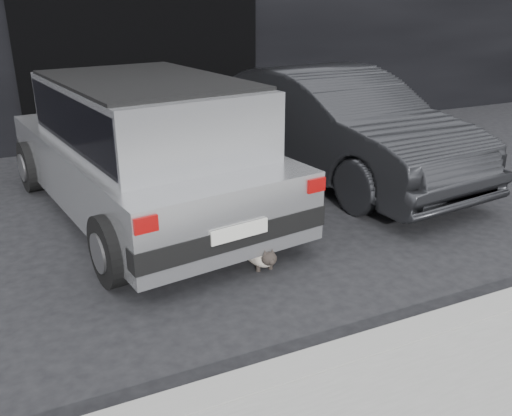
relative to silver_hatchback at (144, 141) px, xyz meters
name	(u,v)px	position (x,y,z in m)	size (l,w,h in m)	color
ground	(157,238)	(-0.11, -0.74, -0.86)	(80.00, 80.00, 0.00)	black
garage_opening	(145,65)	(0.89, 3.25, 0.44)	(4.00, 0.10, 2.60)	black
curb	(392,342)	(0.89, -3.34, -0.80)	(18.00, 0.25, 0.12)	gray
silver_hatchback	(144,141)	(0.00, 0.00, 0.00)	(2.58, 4.48, 1.57)	#B0B2B5
second_car	(335,125)	(2.71, 0.27, -0.12)	(1.55, 4.46, 1.47)	black
cat_siamese	(260,254)	(0.60, -1.76, -0.74)	(0.27, 0.75, 0.26)	beige
cat_white	(192,249)	(0.01, -1.52, -0.67)	(0.74, 0.45, 0.37)	silver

